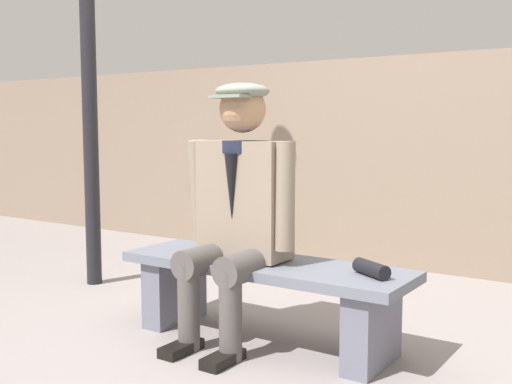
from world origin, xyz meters
TOP-DOWN VIEW (x-y plane):
  - ground_plane at (0.00, 0.00)m, footprint 30.00×30.00m
  - bench at (0.00, 0.00)m, footprint 1.53×0.47m
  - seated_man at (0.11, 0.06)m, footprint 0.63×0.61m
  - rolled_magazine at (-0.59, 0.00)m, footprint 0.21×0.16m
  - stadium_wall at (0.00, -2.10)m, footprint 12.00×0.24m

SIDE VIEW (x-z plane):
  - ground_plane at x=0.00m, z-range 0.00..0.00m
  - bench at x=0.00m, z-range 0.08..0.50m
  - rolled_magazine at x=-0.59m, z-range 0.42..0.49m
  - seated_man at x=0.11m, z-range 0.06..1.38m
  - stadium_wall at x=0.00m, z-range 0.00..1.64m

